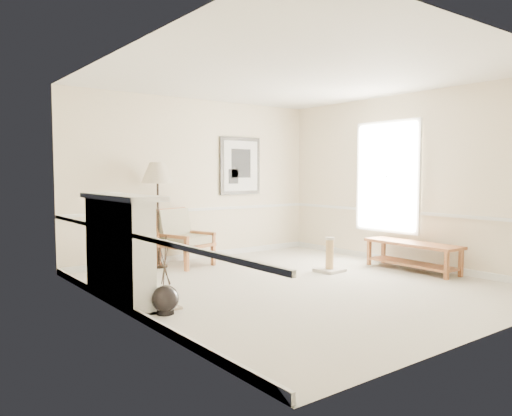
{
  "coord_description": "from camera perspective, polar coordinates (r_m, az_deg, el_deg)",
  "views": [
    {
      "loc": [
        -4.64,
        -5.15,
        1.57
      ],
      "look_at": [
        -0.2,
        0.7,
        1.05
      ],
      "focal_mm": 35.0,
      "sensor_mm": 36.0,
      "label": 1
    }
  ],
  "objects": [
    {
      "name": "fireplace",
      "position": [
        6.26,
        -15.31,
        -4.62
      ],
      "size": [
        0.64,
        1.64,
        1.31
      ],
      "color": "white",
      "rests_on": "ground"
    },
    {
      "name": "floor_lamp",
      "position": [
        8.37,
        -11.19,
        3.63
      ],
      "size": [
        0.67,
        0.67,
        1.74
      ],
      "rotation": [
        0.0,
        0.0,
        0.26
      ],
      "color": "black",
      "rests_on": "ground"
    },
    {
      "name": "armchair",
      "position": [
        8.53,
        -8.54,
        -3.06
      ],
      "size": [
        0.92,
        0.95,
        0.97
      ],
      "rotation": [
        0.0,
        0.0,
        0.29
      ],
      "color": "brown",
      "rests_on": "ground"
    },
    {
      "name": "bench",
      "position": [
        8.41,
        17.44,
        -4.78
      ],
      "size": [
        0.51,
        1.62,
        0.46
      ],
      "rotation": [
        0.0,
        0.0,
        -0.02
      ],
      "color": "brown",
      "rests_on": "ground"
    },
    {
      "name": "room",
      "position": [
        7.09,
        5.25,
        6.43
      ],
      "size": [
        5.04,
        5.54,
        2.92
      ],
      "color": "beige",
      "rests_on": "ground"
    },
    {
      "name": "floor_vase",
      "position": [
        5.71,
        -10.32,
        -10.27
      ],
      "size": [
        0.3,
        0.3,
        0.88
      ],
      "rotation": [
        0.0,
        0.0,
        -0.29
      ],
      "color": "black",
      "rests_on": "ground"
    },
    {
      "name": "scratching_post",
      "position": [
        8.03,
        8.41,
        -6.01
      ],
      "size": [
        0.42,
        0.42,
        0.55
      ],
      "rotation": [
        0.0,
        0.0,
        0.1
      ],
      "color": "beige",
      "rests_on": "ground"
    },
    {
      "name": "ground",
      "position": [
        7.11,
        4.74,
        -8.72
      ],
      "size": [
        5.5,
        5.5,
        0.0
      ],
      "primitive_type": "plane",
      "color": "silver",
      "rests_on": "ground"
    }
  ]
}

